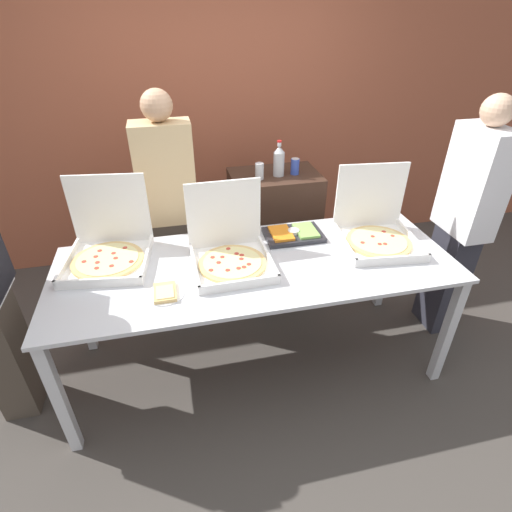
% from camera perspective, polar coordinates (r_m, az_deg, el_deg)
% --- Properties ---
extents(ground_plane, '(16.00, 16.00, 0.00)m').
position_cam_1_polar(ground_plane, '(3.00, 0.00, -14.74)').
color(ground_plane, '#423D38').
extents(brick_wall_behind, '(10.00, 0.06, 2.80)m').
position_cam_1_polar(brick_wall_behind, '(3.80, -6.07, 20.15)').
color(brick_wall_behind, '#9E5138').
rests_on(brick_wall_behind, ground_plane).
extents(buffet_table, '(2.43, 0.92, 0.86)m').
position_cam_1_polar(buffet_table, '(2.49, 0.00, -2.67)').
color(buffet_table, silver).
rests_on(buffet_table, ground_plane).
extents(pizza_box_far_left, '(0.47, 0.49, 0.46)m').
position_cam_1_polar(pizza_box_far_left, '(2.41, -3.71, 0.73)').
color(pizza_box_far_left, white).
rests_on(pizza_box_far_left, buffet_table).
extents(pizza_box_near_right, '(0.55, 0.56, 0.48)m').
position_cam_1_polar(pizza_box_near_right, '(2.60, -20.35, 1.19)').
color(pizza_box_near_right, white).
rests_on(pizza_box_near_right, buffet_table).
extents(pizza_box_far_right, '(0.52, 0.54, 0.47)m').
position_cam_1_polar(pizza_box_far_right, '(2.75, 16.81, 3.58)').
color(pizza_box_far_right, white).
rests_on(pizza_box_far_right, buffet_table).
extents(paper_plate_front_right, '(0.21, 0.21, 0.03)m').
position_cam_1_polar(paper_plate_front_right, '(2.23, -12.85, -5.16)').
color(paper_plate_front_right, white).
rests_on(paper_plate_front_right, buffet_table).
extents(veggie_tray, '(0.39, 0.26, 0.05)m').
position_cam_1_polar(veggie_tray, '(2.72, 5.36, 3.15)').
color(veggie_tray, '#28282D').
rests_on(veggie_tray, buffet_table).
extents(sideboard_podium, '(0.70, 0.47, 1.07)m').
position_cam_1_polar(sideboard_podium, '(3.42, 2.51, 3.28)').
color(sideboard_podium, '#382319').
rests_on(sideboard_podium, ground_plane).
extents(soda_bottle, '(0.08, 0.08, 0.27)m').
position_cam_1_polar(soda_bottle, '(3.13, 3.29, 13.44)').
color(soda_bottle, '#B7BCC1').
rests_on(soda_bottle, sideboard_podium).
extents(soda_can_silver, '(0.07, 0.07, 0.12)m').
position_cam_1_polar(soda_can_silver, '(3.07, 0.49, 12.04)').
color(soda_can_silver, silver).
rests_on(soda_can_silver, sideboard_podium).
extents(soda_can_colored, '(0.07, 0.07, 0.12)m').
position_cam_1_polar(soda_can_colored, '(3.19, 5.59, 12.63)').
color(soda_can_colored, '#334CB2').
rests_on(soda_can_colored, sideboard_podium).
extents(person_guest_cap, '(0.40, 0.22, 1.76)m').
position_cam_1_polar(person_guest_cap, '(3.00, -12.20, 6.45)').
color(person_guest_cap, '#473D33').
rests_on(person_guest_cap, ground_plane).
extents(person_guest_plaid, '(0.22, 0.40, 1.76)m').
position_cam_1_polar(person_guest_plaid, '(3.13, 27.46, 4.47)').
color(person_guest_plaid, '#2D2D38').
rests_on(person_guest_plaid, ground_plane).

